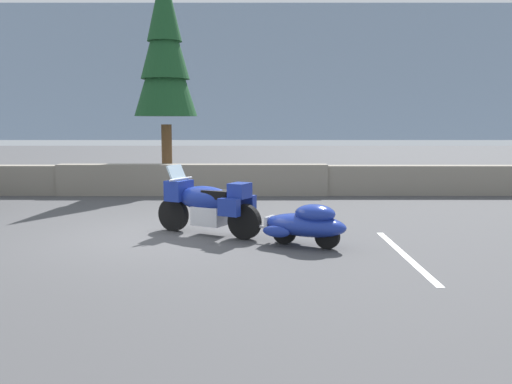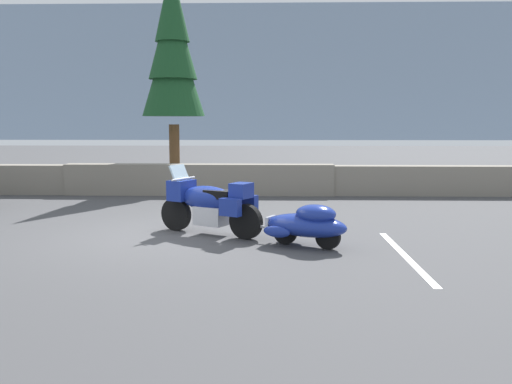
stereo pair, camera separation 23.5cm
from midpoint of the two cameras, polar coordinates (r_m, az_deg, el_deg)
name	(u,v)px [view 1 (the left image)]	position (r m, az deg, el deg)	size (l,w,h in m)	color
ground_plane	(160,236)	(10.72, -10.61, -4.52)	(80.00, 80.00, 0.00)	#424244
stone_guard_wall	(193,180)	(16.51, -7.02, 1.25)	(24.00, 0.61, 0.93)	gray
distant_ridgeline	(248,91)	(106.45, -0.90, 10.44)	(240.00, 80.00, 16.00)	#7F93AD
touring_motorcycle	(209,203)	(10.61, -5.54, -1.15)	(2.09, 1.40, 1.33)	black
car_shaped_trailer	(308,223)	(9.63, 4.71, -3.28)	(2.10, 1.39, 0.76)	black
pine_tree_tall	(167,49)	(18.66, -9.64, 14.48)	(2.05, 2.05, 7.25)	brown
parking_stripe_marker	(406,255)	(9.37, 14.66, -6.34)	(0.12, 3.60, 0.01)	silver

